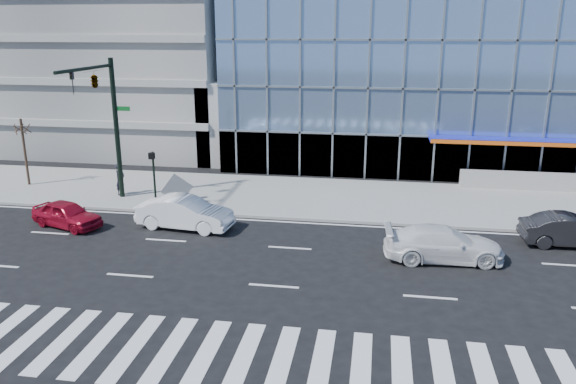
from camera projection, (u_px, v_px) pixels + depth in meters
name	position (u px, v px, depth m)	size (l,w,h in m)	color
ground	(290.00, 248.00, 25.83)	(160.00, 160.00, 0.00)	black
sidewalk	(311.00, 197.00, 33.38)	(120.00, 8.00, 0.15)	gray
theatre_building	(508.00, 56.00, 46.14)	(42.00, 26.00, 15.00)	#799CCB
parking_garage	(117.00, 24.00, 50.69)	(24.00, 24.00, 20.00)	gray
ramp_block	(250.00, 119.00, 42.94)	(6.00, 8.00, 6.00)	gray
traffic_signal	(101.00, 97.00, 30.10)	(1.14, 5.74, 8.00)	black
ped_signal_post	(153.00, 170.00, 31.21)	(0.30, 0.33, 3.00)	black
street_tree_near	(22.00, 128.00, 34.64)	(1.10, 1.10, 4.23)	#332319
white_suv	(443.00, 244.00, 24.33)	(2.08, 5.13, 1.49)	white
white_sedan	(185.00, 213.00, 28.17)	(1.70, 4.87, 1.60)	white
dark_sedan	(571.00, 231.00, 25.93)	(1.56, 4.46, 1.47)	black
red_sedan	(67.00, 214.00, 28.42)	(1.56, 3.87, 1.32)	maroon
pedestrian	(120.00, 179.00, 33.27)	(0.69, 0.45, 1.89)	black
tilted_panel	(177.00, 189.00, 31.37)	(1.30, 0.06, 1.30)	#999999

